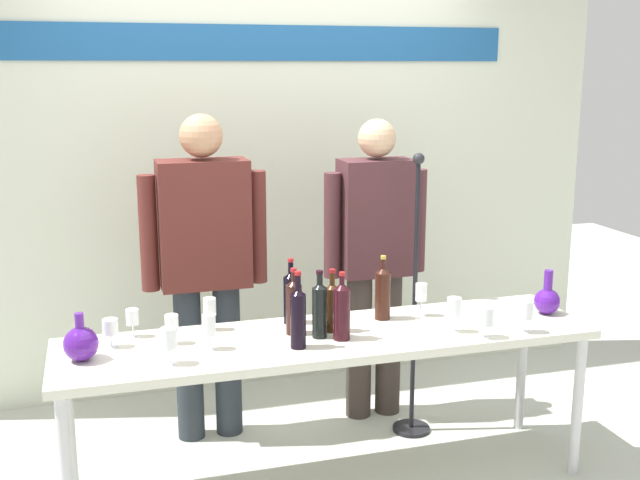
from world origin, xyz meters
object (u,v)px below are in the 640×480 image
Objects in this scene: wine_bottle_0 at (383,292)px; wine_glass_left_5 at (169,339)px; wine_glass_left_3 at (110,327)px; wine_bottle_6 at (291,296)px; wine_glass_right_3 at (421,293)px; presenter_right at (375,252)px; microphone_stand at (413,342)px; presenter_left at (205,256)px; decanter_blue_right at (547,299)px; wine_bottle_4 at (294,305)px; wine_glass_left_1 at (209,325)px; wine_bottle_1 at (342,310)px; wine_glass_left_0 at (172,323)px; wine_bottle_5 at (298,316)px; display_table at (329,347)px; decanter_blue_left at (81,343)px; wine_glass_left_4 at (132,318)px; wine_glass_right_1 at (486,317)px; wine_glass_right_0 at (454,308)px; wine_glass_left_2 at (210,308)px; wine_glass_right_2 at (525,310)px; wine_bottle_2 at (332,305)px; wine_bottle_3 at (320,308)px.

wine_bottle_0 reaches higher than wine_glass_left_5.
wine_glass_left_3 is 0.81× the size of wine_glass_left_5.
wine_glass_right_3 is at bearing -7.01° from wine_bottle_6.
presenter_right is 1.10× the size of microphone_stand.
presenter_left is at bearing 146.55° from wine_bottle_0.
decanter_blue_right is 1.27m from wine_bottle_4.
wine_bottle_1 is at bearing -3.92° from wine_glass_left_1.
wine_bottle_4 is (-1.26, 0.07, 0.06)m from decanter_blue_right.
wine_glass_right_3 reaches higher than wine_glass_left_0.
wine_glass_left_3 is at bearing -132.30° from presenter_left.
wine_bottle_6 reaches higher than wine_bottle_1.
presenter_left is 0.64m from wine_glass_left_0.
presenter_left is 0.83m from wine_bottle_5.
wine_glass_left_1 is 1.07m from wine_glass_right_3.
microphone_stand reaches higher than wine_glass_left_0.
decanter_blue_left is at bearing -179.42° from display_table.
wine_glass_right_1 is at bearing -16.88° from wine_glass_left_4.
decanter_blue_right is 0.57m from wine_glass_right_0.
wine_glass_right_3 is (1.02, -0.09, 0.01)m from wine_glass_left_2.
display_table is 14.95× the size of wine_glass_right_3.
wine_glass_right_2 is (1.72, -0.45, 0.02)m from wine_glass_left_4.
display_table is 0.97m from wine_glass_left_3.
wine_bottle_2 is 0.56m from wine_glass_left_2.
display_table is 16.95× the size of wine_glass_right_1.
wine_glass_left_3 is at bearing 45.78° from decanter_blue_left.
decanter_blue_left is 0.93m from wine_bottle_4.
wine_glass_left_5 is at bearing -173.67° from wine_bottle_1.
wine_glass_right_0 is 1.08× the size of wine_glass_right_2.
wine_bottle_1 is (0.50, -0.73, -0.11)m from presenter_left.
wine_bottle_3 reaches higher than decanter_blue_left.
decanter_blue_left is 1.59m from wine_glass_right_3.
presenter_left is at bearing 157.09° from decanter_blue_right.
display_table is 8.28× the size of wine_bottle_2.
wine_bottle_6 is at bearing -142.86° from presenter_right.
presenter_right is at bearing 134.38° from decanter_blue_right.
wine_glass_right_3 is (-0.05, 0.26, 0.00)m from wine_glass_right_0.
presenter_right reaches higher than decanter_blue_right.
wine_bottle_6 is at bearing -1.20° from wine_glass_left_2.
wine_bottle_0 reaches higher than wine_glass_right_2.
presenter_right is 10.63× the size of wine_glass_left_5.
wine_glass_left_1 is (0.15, -0.12, 0.01)m from wine_glass_left_0.
wine_bottle_2 is 0.26m from wine_bottle_5.
wine_glass_left_0 is at bearing -153.70° from presenter_right.
wine_glass_left_4 is (0.10, 0.11, 0.00)m from wine_glass_left_3.
microphone_stand is at bearing 13.56° from decanter_blue_left.
wine_bottle_0 is (-0.15, -0.51, -0.07)m from presenter_right.
wine_glass_left_2 is at bearing 151.82° from wine_bottle_1.
wine_glass_right_1 is (0.10, -0.11, -0.01)m from wine_glass_right_0.
wine_bottle_1 is 2.15× the size of wine_glass_right_1.
wine_bottle_5 is (-0.21, -0.05, 0.01)m from wine_bottle_1.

